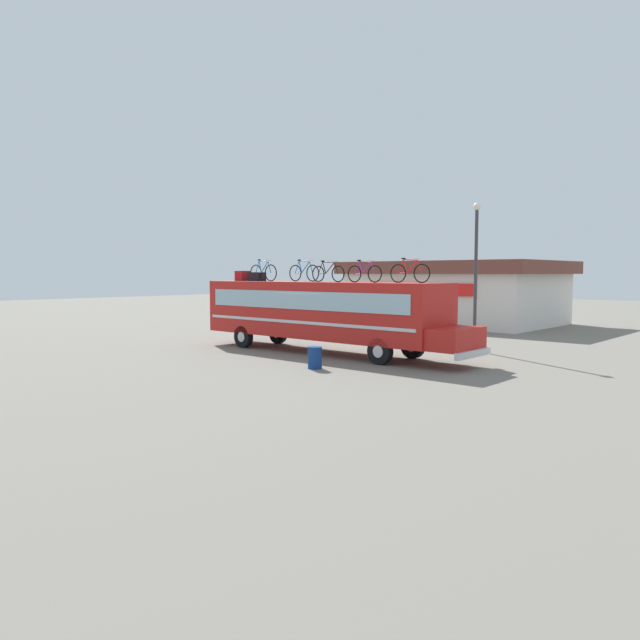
{
  "coord_description": "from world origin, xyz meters",
  "views": [
    {
      "loc": [
        16.52,
        -18.44,
        3.28
      ],
      "look_at": [
        0.04,
        0.0,
        1.35
      ],
      "focal_mm": 33.61,
      "sensor_mm": 36.0,
      "label": 1
    }
  ],
  "objects_px": {
    "luggage_bag_2": "(257,277)",
    "street_lamp": "(476,265)",
    "trash_bin": "(315,358)",
    "rooftop_bicycle_5": "(410,272)",
    "bus": "(323,311)",
    "rooftop_bicycle_2": "(304,272)",
    "rooftop_bicycle_3": "(328,273)",
    "rooftop_bicycle_4": "(364,273)",
    "luggage_bag_1": "(242,276)",
    "rooftop_bicycle_1": "(263,272)"
  },
  "relations": [
    {
      "from": "luggage_bag_2",
      "to": "street_lamp",
      "type": "distance_m",
      "value": 9.61
    },
    {
      "from": "street_lamp",
      "to": "trash_bin",
      "type": "bearing_deg",
      "value": -102.97
    },
    {
      "from": "rooftop_bicycle_5",
      "to": "luggage_bag_2",
      "type": "bearing_deg",
      "value": -178.82
    },
    {
      "from": "bus",
      "to": "rooftop_bicycle_2",
      "type": "distance_m",
      "value": 2.15
    },
    {
      "from": "rooftop_bicycle_3",
      "to": "trash_bin",
      "type": "bearing_deg",
      "value": -56.11
    },
    {
      "from": "rooftop_bicycle_2",
      "to": "rooftop_bicycle_3",
      "type": "distance_m",
      "value": 2.08
    },
    {
      "from": "bus",
      "to": "rooftop_bicycle_4",
      "type": "distance_m",
      "value": 2.89
    },
    {
      "from": "rooftop_bicycle_4",
      "to": "trash_bin",
      "type": "height_order",
      "value": "rooftop_bicycle_4"
    },
    {
      "from": "bus",
      "to": "luggage_bag_2",
      "type": "relative_size",
      "value": 16.96
    },
    {
      "from": "luggage_bag_1",
      "to": "rooftop_bicycle_1",
      "type": "distance_m",
      "value": 1.6
    },
    {
      "from": "luggage_bag_2",
      "to": "rooftop_bicycle_2",
      "type": "bearing_deg",
      "value": 11.74
    },
    {
      "from": "luggage_bag_2",
      "to": "rooftop_bicycle_4",
      "type": "xyz_separation_m",
      "value": [
        6.27,
        -0.19,
        0.17
      ]
    },
    {
      "from": "rooftop_bicycle_2",
      "to": "rooftop_bicycle_3",
      "type": "bearing_deg",
      "value": -18.96
    },
    {
      "from": "bus",
      "to": "rooftop_bicycle_5",
      "type": "bearing_deg",
      "value": -0.02
    },
    {
      "from": "luggage_bag_2",
      "to": "rooftop_bicycle_3",
      "type": "height_order",
      "value": "rooftop_bicycle_3"
    },
    {
      "from": "street_lamp",
      "to": "rooftop_bicycle_1",
      "type": "bearing_deg",
      "value": -146.64
    },
    {
      "from": "rooftop_bicycle_4",
      "to": "rooftop_bicycle_5",
      "type": "xyz_separation_m",
      "value": [
        1.8,
        0.35,
        0.02
      ]
    },
    {
      "from": "bus",
      "to": "luggage_bag_1",
      "type": "bearing_deg",
      "value": -177.99
    },
    {
      "from": "rooftop_bicycle_4",
      "to": "rooftop_bicycle_5",
      "type": "height_order",
      "value": "rooftop_bicycle_5"
    },
    {
      "from": "luggage_bag_1",
      "to": "rooftop_bicycle_4",
      "type": "distance_m",
      "value": 7.24
    },
    {
      "from": "bus",
      "to": "rooftop_bicycle_5",
      "type": "xyz_separation_m",
      "value": [
        4.21,
        -0.0,
        1.58
      ]
    },
    {
      "from": "bus",
      "to": "trash_bin",
      "type": "xyz_separation_m",
      "value": [
        2.56,
        -3.31,
        -1.36
      ]
    },
    {
      "from": "rooftop_bicycle_3",
      "to": "trash_bin",
      "type": "xyz_separation_m",
      "value": [
        2.0,
        -2.98,
        -2.92
      ]
    },
    {
      "from": "rooftop_bicycle_1",
      "to": "trash_bin",
      "type": "xyz_separation_m",
      "value": [
        5.8,
        -2.98,
        -2.96
      ]
    },
    {
      "from": "luggage_bag_2",
      "to": "street_lamp",
      "type": "bearing_deg",
      "value": 30.51
    },
    {
      "from": "street_lamp",
      "to": "luggage_bag_2",
      "type": "bearing_deg",
      "value": -149.49
    },
    {
      "from": "luggage_bag_1",
      "to": "rooftop_bicycle_5",
      "type": "height_order",
      "value": "rooftop_bicycle_5"
    },
    {
      "from": "luggage_bag_1",
      "to": "street_lamp",
      "type": "distance_m",
      "value": 10.45
    },
    {
      "from": "rooftop_bicycle_2",
      "to": "rooftop_bicycle_5",
      "type": "distance_m",
      "value": 5.63
    },
    {
      "from": "rooftop_bicycle_3",
      "to": "luggage_bag_1",
      "type": "bearing_deg",
      "value": 178.26
    },
    {
      "from": "luggage_bag_1",
      "to": "rooftop_bicycle_4",
      "type": "relative_size",
      "value": 0.33
    },
    {
      "from": "rooftop_bicycle_3",
      "to": "street_lamp",
      "type": "distance_m",
      "value": 6.35
    },
    {
      "from": "bus",
      "to": "rooftop_bicycle_1",
      "type": "height_order",
      "value": "rooftop_bicycle_1"
    },
    {
      "from": "luggage_bag_1",
      "to": "street_lamp",
      "type": "bearing_deg",
      "value": 27.84
    },
    {
      "from": "luggage_bag_2",
      "to": "rooftop_bicycle_4",
      "type": "distance_m",
      "value": 6.28
    },
    {
      "from": "bus",
      "to": "street_lamp",
      "type": "bearing_deg",
      "value": 46.89
    },
    {
      "from": "luggage_bag_2",
      "to": "trash_bin",
      "type": "distance_m",
      "value": 7.66
    },
    {
      "from": "bus",
      "to": "trash_bin",
      "type": "height_order",
      "value": "bus"
    },
    {
      "from": "bus",
      "to": "street_lamp",
      "type": "xyz_separation_m",
      "value": [
        4.4,
        4.7,
        1.91
      ]
    },
    {
      "from": "rooftop_bicycle_5",
      "to": "trash_bin",
      "type": "xyz_separation_m",
      "value": [
        -1.65,
        -3.31,
        -2.94
      ]
    },
    {
      "from": "bus",
      "to": "rooftop_bicycle_1",
      "type": "relative_size",
      "value": 7.51
    },
    {
      "from": "luggage_bag_2",
      "to": "trash_bin",
      "type": "bearing_deg",
      "value": -26.11
    },
    {
      "from": "rooftop_bicycle_3",
      "to": "trash_bin",
      "type": "distance_m",
      "value": 4.63
    },
    {
      "from": "trash_bin",
      "to": "rooftop_bicycle_1",
      "type": "bearing_deg",
      "value": 152.79
    },
    {
      "from": "rooftop_bicycle_2",
      "to": "rooftop_bicycle_4",
      "type": "bearing_deg",
      "value": -10.35
    },
    {
      "from": "luggage_bag_2",
      "to": "rooftop_bicycle_4",
      "type": "height_order",
      "value": "rooftop_bicycle_4"
    },
    {
      "from": "rooftop_bicycle_3",
      "to": "rooftop_bicycle_5",
      "type": "bearing_deg",
      "value": 5.19
    },
    {
      "from": "rooftop_bicycle_1",
      "to": "rooftop_bicycle_3",
      "type": "height_order",
      "value": "rooftop_bicycle_1"
    },
    {
      "from": "luggage_bag_1",
      "to": "rooftop_bicycle_3",
      "type": "relative_size",
      "value": 0.32
    },
    {
      "from": "trash_bin",
      "to": "luggage_bag_2",
      "type": "bearing_deg",
      "value": 153.89
    }
  ]
}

